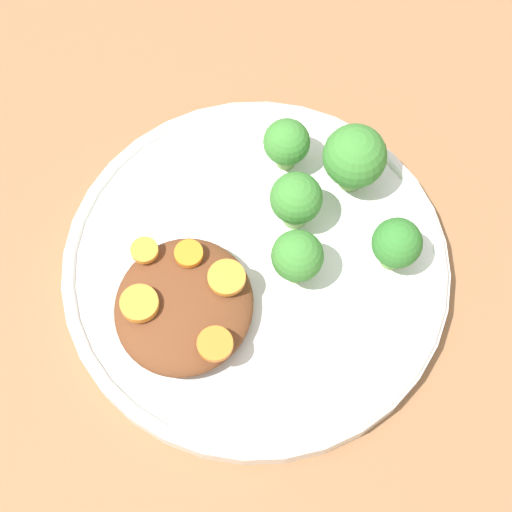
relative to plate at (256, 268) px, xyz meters
name	(u,v)px	position (x,y,z in m)	size (l,w,h in m)	color
ground_plane	(256,274)	(0.00, 0.00, -0.01)	(4.00, 4.00, 0.00)	#8C603D
plate	(256,268)	(0.00, 0.00, 0.00)	(0.28, 0.28, 0.02)	silver
stew_mound	(184,306)	(0.04, 0.05, 0.02)	(0.10, 0.10, 0.03)	brown
broccoli_floret_0	(296,200)	(-0.02, -0.04, 0.04)	(0.04, 0.04, 0.05)	#7FA85B
broccoli_floret_1	(354,157)	(-0.05, -0.08, 0.04)	(0.05, 0.05, 0.06)	#759E51
broccoli_floret_2	(285,143)	(0.00, -0.09, 0.03)	(0.03, 0.03, 0.05)	#759E51
broccoli_floret_3	(397,244)	(-0.09, -0.03, 0.03)	(0.04, 0.04, 0.05)	#759E51
broccoli_floret_4	(298,255)	(-0.03, 0.00, 0.04)	(0.04, 0.04, 0.05)	#7FA85B
carrot_slice_0	(139,304)	(0.06, 0.06, 0.04)	(0.03, 0.03, 0.01)	orange
carrot_slice_1	(215,344)	(0.01, 0.07, 0.03)	(0.02, 0.02, 0.00)	orange
carrot_slice_2	(227,278)	(0.01, 0.03, 0.03)	(0.03, 0.03, 0.00)	orange
carrot_slice_3	(189,254)	(0.04, 0.02, 0.03)	(0.02, 0.02, 0.00)	orange
carrot_slice_4	(144,250)	(0.07, 0.02, 0.03)	(0.02, 0.02, 0.00)	orange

